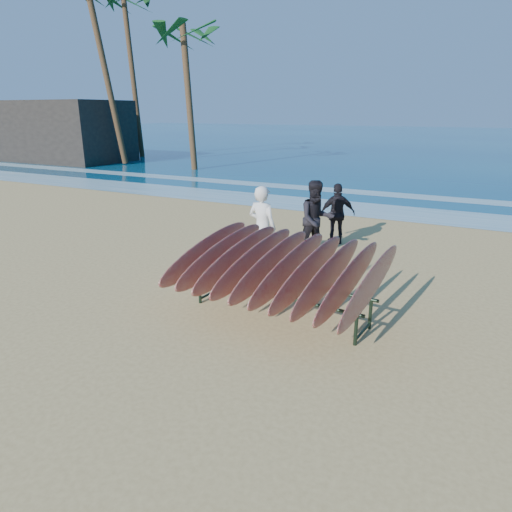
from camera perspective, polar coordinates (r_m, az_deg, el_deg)
The scene contains 11 objects.
ground at distance 7.61m, azimuth -2.76°, elevation -8.48°, with size 120.00×120.00×0.00m, color tan.
ocean at distance 61.11m, azimuth 24.33°, elevation 13.09°, with size 160.00×160.00×0.00m, color navy.
foam_near at distance 16.62m, azimuth 14.57°, elevation 5.54°, with size 160.00×160.00×0.00m, color white.
foam_far at distance 20.00m, azimuth 16.84°, elevation 7.34°, with size 160.00×160.00×0.00m, color white.
surfboard_rack at distance 7.61m, azimuth 3.05°, elevation -1.39°, with size 3.40×2.95×1.39m.
person_white at distance 9.98m, azimuth 0.77°, elevation 3.58°, with size 0.67×0.44×1.84m, color silver.
person_dark_a at distance 10.83m, azimuth 7.54°, elevation 4.55°, with size 0.89×0.69×1.83m, color black.
person_dark_b at distance 12.08m, azimuth 10.12°, elevation 5.19°, with size 0.93×0.39×1.59m, color black.
building at distance 35.11m, azimuth -23.05°, elevation 14.17°, with size 8.98×4.99×3.99m, color #2D2823.
palm_mid at distance 27.70m, azimuth -8.72°, elevation 25.45°, with size 5.20×5.20×8.04m.
palm_right at distance 36.69m, azimuth -15.78°, elevation 28.04°, with size 5.20×5.20×11.24m.
Camera 1 is at (3.41, -5.92, 3.36)m, focal length 32.00 mm.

